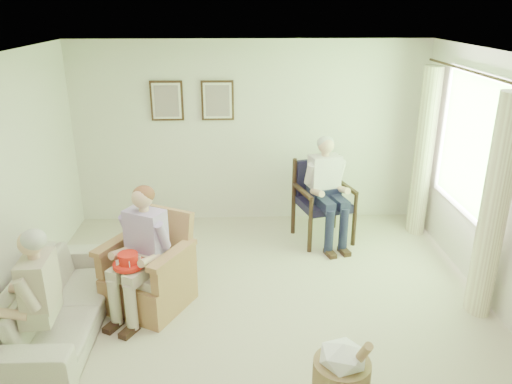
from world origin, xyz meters
TOP-DOWN VIEW (x-y plane):
  - floor at (0.00, 0.00)m, footprint 5.50×5.50m
  - back_wall at (0.00, 2.75)m, footprint 5.00×0.04m
  - ceiling at (0.00, 0.00)m, footprint 5.00×5.50m
  - window at (2.46, 1.20)m, footprint 0.13×2.50m
  - curtain_left at (2.33, 0.22)m, footprint 0.34×0.34m
  - curtain_right at (2.33, 2.18)m, footprint 0.34×0.34m
  - framed_print_left at (-1.15, 2.71)m, footprint 0.45×0.05m
  - framed_print_right at (-0.45, 2.71)m, footprint 0.45×0.05m
  - wicker_armchair at (-1.14, 0.46)m, footprint 0.79×0.78m
  - wood_armchair at (0.97, 2.05)m, footprint 0.69×0.65m
  - sofa at (-1.95, 0.05)m, footprint 2.05×0.80m
  - person_wicker at (-1.14, 0.33)m, footprint 0.40×0.62m
  - person_dark at (0.97, 1.88)m, footprint 0.40×0.63m
  - person_sofa at (-1.95, -0.44)m, footprint 0.42×0.62m
  - red_hat at (-1.26, 0.15)m, footprint 0.30×0.30m
  - hatbox at (0.64, -0.99)m, footprint 0.51×0.51m

SIDE VIEW (x-z plane):
  - floor at x=0.00m, z-range 0.00..0.00m
  - hatbox at x=0.64m, z-range -0.08..0.61m
  - sofa at x=-1.95m, z-range 0.00..0.60m
  - wicker_armchair at x=-1.14m, z-range -0.18..0.82m
  - wood_armchair at x=0.97m, z-range 0.05..1.12m
  - red_hat at x=-1.26m, z-range 0.61..0.75m
  - person_sofa at x=-1.95m, z-range 0.09..1.35m
  - person_wicker at x=-1.14m, z-range 0.11..1.44m
  - person_dark at x=0.97m, z-range 0.13..1.55m
  - curtain_left at x=2.33m, z-range 0.00..2.30m
  - curtain_right at x=2.33m, z-range 0.00..2.30m
  - back_wall at x=0.00m, z-range 0.00..2.60m
  - window at x=2.46m, z-range 0.77..2.40m
  - framed_print_left at x=-1.15m, z-range 1.51..2.06m
  - framed_print_right at x=-0.45m, z-range 1.51..2.06m
  - ceiling at x=0.00m, z-range 2.59..2.61m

